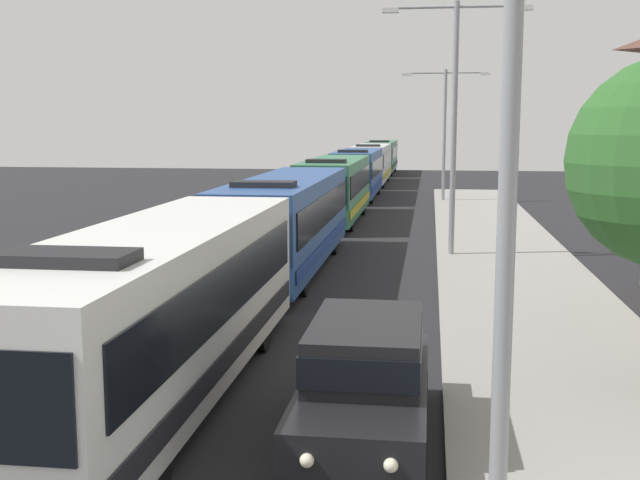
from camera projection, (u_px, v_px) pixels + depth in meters
bus_lead at (160, 306)px, 13.81m from camera, size 2.58×11.67×3.21m
bus_second_in_line at (287, 219)px, 26.08m from camera, size 2.58×12.40×3.21m
bus_middle at (335, 187)px, 38.97m from camera, size 2.58×11.19×3.21m
bus_fourth_in_line at (358, 172)px, 50.96m from camera, size 2.58×10.60×3.21m
bus_rear at (371, 163)px, 62.78m from camera, size 2.58×11.80×3.21m
bus_tail_end at (382, 156)px, 75.60m from camera, size 2.58×11.61×3.21m
white_suv at (366, 378)px, 12.01m from camera, size 1.86×5.02×1.90m
streetlamp_near at (512, 63)px, 8.07m from camera, size 5.20×0.28×8.79m
streetlamp_mid at (455, 104)px, 27.98m from camera, size 5.13×0.28×8.83m
streetlamp_far at (445, 121)px, 47.97m from camera, size 5.19×0.28×7.81m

